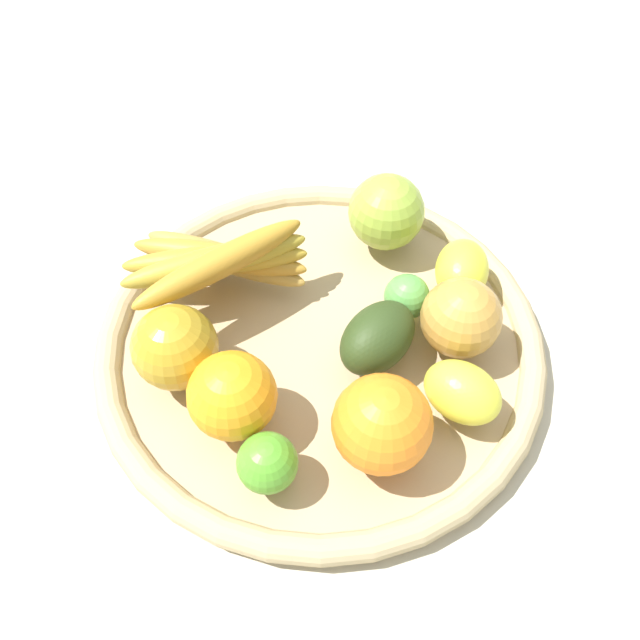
{
  "coord_description": "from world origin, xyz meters",
  "views": [
    {
      "loc": [
        -0.32,
        0.21,
        0.56
      ],
      "look_at": [
        0.0,
        0.0,
        0.05
      ],
      "focal_mm": 37.65,
      "sensor_mm": 36.0,
      "label": 1
    }
  ],
  "objects_px": {
    "orange_1": "(382,424)",
    "lime_0": "(267,463)",
    "apple_2": "(386,212)",
    "lemon_1": "(462,392)",
    "avocado": "(378,338)",
    "apple_0": "(175,347)",
    "lime_1": "(407,297)",
    "banana_bunch": "(219,260)",
    "orange_0": "(232,396)",
    "lemon_0": "(462,270)",
    "apple_1": "(461,318)"
  },
  "relations": [
    {
      "from": "orange_1",
      "to": "lime_0",
      "type": "bearing_deg",
      "value": 71.93
    },
    {
      "from": "apple_2",
      "to": "lemon_1",
      "type": "bearing_deg",
      "value": 160.64
    },
    {
      "from": "avocado",
      "to": "apple_2",
      "type": "xyz_separation_m",
      "value": [
        0.12,
        -0.1,
        0.01
      ]
    },
    {
      "from": "apple_0",
      "to": "lime_1",
      "type": "height_order",
      "value": "apple_0"
    },
    {
      "from": "lime_1",
      "to": "lime_0",
      "type": "height_order",
      "value": "lime_0"
    },
    {
      "from": "banana_bunch",
      "to": "orange_0",
      "type": "bearing_deg",
      "value": 155.37
    },
    {
      "from": "lime_1",
      "to": "apple_0",
      "type": "bearing_deg",
      "value": 74.65
    },
    {
      "from": "apple_0",
      "to": "lime_0",
      "type": "xyz_separation_m",
      "value": [
        -0.13,
        -0.01,
        -0.01
      ]
    },
    {
      "from": "orange_1",
      "to": "lemon_1",
      "type": "relative_size",
      "value": 1.18
    },
    {
      "from": "apple_2",
      "to": "apple_0",
      "type": "bearing_deg",
      "value": 96.94
    },
    {
      "from": "orange_0",
      "to": "orange_1",
      "type": "relative_size",
      "value": 0.92
    },
    {
      "from": "banana_bunch",
      "to": "lemon_0",
      "type": "bearing_deg",
      "value": -124.24
    },
    {
      "from": "lemon_0",
      "to": "apple_2",
      "type": "bearing_deg",
      "value": 12.5
    },
    {
      "from": "lemon_0",
      "to": "lime_0",
      "type": "distance_m",
      "value": 0.28
    },
    {
      "from": "apple_1",
      "to": "lemon_1",
      "type": "height_order",
      "value": "apple_1"
    },
    {
      "from": "orange_1",
      "to": "apple_1",
      "type": "bearing_deg",
      "value": -69.12
    },
    {
      "from": "lemon_0",
      "to": "orange_1",
      "type": "bearing_deg",
      "value": 119.47
    },
    {
      "from": "apple_2",
      "to": "lemon_0",
      "type": "height_order",
      "value": "apple_2"
    },
    {
      "from": "avocado",
      "to": "orange_1",
      "type": "xyz_separation_m",
      "value": [
        -0.08,
        0.06,
        0.01
      ]
    },
    {
      "from": "orange_1",
      "to": "lemon_0",
      "type": "bearing_deg",
      "value": -60.53
    },
    {
      "from": "apple_0",
      "to": "avocado",
      "type": "bearing_deg",
      "value": -118.31
    },
    {
      "from": "lemon_0",
      "to": "lemon_1",
      "type": "bearing_deg",
      "value": 138.99
    },
    {
      "from": "lime_0",
      "to": "orange_1",
      "type": "bearing_deg",
      "value": -108.07
    },
    {
      "from": "orange_0",
      "to": "apple_1",
      "type": "bearing_deg",
      "value": -101.65
    },
    {
      "from": "apple_0",
      "to": "lime_0",
      "type": "bearing_deg",
      "value": -174.41
    },
    {
      "from": "lime_0",
      "to": "apple_0",
      "type": "bearing_deg",
      "value": 5.59
    },
    {
      "from": "banana_bunch",
      "to": "apple_2",
      "type": "xyz_separation_m",
      "value": [
        -0.04,
        -0.18,
        -0.0
      ]
    },
    {
      "from": "apple_0",
      "to": "apple_2",
      "type": "bearing_deg",
      "value": -83.06
    },
    {
      "from": "apple_0",
      "to": "apple_1",
      "type": "distance_m",
      "value": 0.26
    },
    {
      "from": "apple_1",
      "to": "lime_1",
      "type": "height_order",
      "value": "apple_1"
    },
    {
      "from": "apple_2",
      "to": "lemon_1",
      "type": "height_order",
      "value": "apple_2"
    },
    {
      "from": "lemon_0",
      "to": "lime_1",
      "type": "bearing_deg",
      "value": 84.78
    },
    {
      "from": "lemon_0",
      "to": "lime_0",
      "type": "height_order",
      "value": "lemon_0"
    },
    {
      "from": "lemon_1",
      "to": "lime_1",
      "type": "bearing_deg",
      "value": -14.32
    },
    {
      "from": "orange_0",
      "to": "lemon_1",
      "type": "height_order",
      "value": "orange_0"
    },
    {
      "from": "lime_1",
      "to": "apple_1",
      "type": "bearing_deg",
      "value": -163.66
    },
    {
      "from": "orange_1",
      "to": "lemon_0",
      "type": "xyz_separation_m",
      "value": [
        0.1,
        -0.17,
        -0.02
      ]
    },
    {
      "from": "lemon_1",
      "to": "apple_0",
      "type": "bearing_deg",
      "value": 47.41
    },
    {
      "from": "banana_bunch",
      "to": "apple_2",
      "type": "bearing_deg",
      "value": -102.16
    },
    {
      "from": "avocado",
      "to": "lime_0",
      "type": "relative_size",
      "value": 1.67
    },
    {
      "from": "orange_1",
      "to": "lime_1",
      "type": "xyz_separation_m",
      "value": [
        0.1,
        -0.11,
        -0.02
      ]
    },
    {
      "from": "apple_1",
      "to": "apple_2",
      "type": "relative_size",
      "value": 0.94
    },
    {
      "from": "orange_1",
      "to": "apple_2",
      "type": "height_order",
      "value": "orange_1"
    },
    {
      "from": "lemon_0",
      "to": "apple_1",
      "type": "bearing_deg",
      "value": 136.57
    },
    {
      "from": "orange_0",
      "to": "apple_1",
      "type": "xyz_separation_m",
      "value": [
        -0.04,
        -0.21,
        -0.0
      ]
    },
    {
      "from": "orange_1",
      "to": "lemon_1",
      "type": "xyz_separation_m",
      "value": [
        -0.01,
        -0.08,
        -0.02
      ]
    },
    {
      "from": "apple_0",
      "to": "lemon_1",
      "type": "relative_size",
      "value": 1.1
    },
    {
      "from": "apple_1",
      "to": "lime_0",
      "type": "distance_m",
      "value": 0.22
    },
    {
      "from": "lemon_1",
      "to": "lime_0",
      "type": "height_order",
      "value": "lemon_1"
    },
    {
      "from": "lime_1",
      "to": "lime_0",
      "type": "relative_size",
      "value": 0.88
    }
  ]
}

